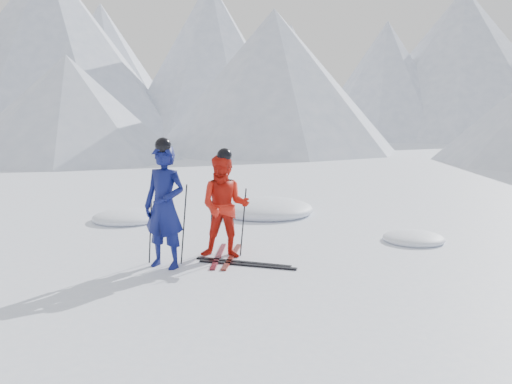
# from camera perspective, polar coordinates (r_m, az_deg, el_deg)

# --- Properties ---
(ground) EXTENTS (160.00, 160.00, 0.00)m
(ground) POSITION_cam_1_polar(r_m,az_deg,el_deg) (9.50, 7.95, -7.20)
(ground) COLOR white
(ground) RESTS_ON ground
(mountain_range) EXTENTS (106.15, 62.94, 15.53)m
(mountain_range) POSITION_cam_1_polar(r_m,az_deg,el_deg) (45.02, 16.06, 13.45)
(mountain_range) COLOR #B2BCD1
(mountain_range) RESTS_ON ground
(skier_blue) EXTENTS (0.85, 0.68, 2.03)m
(skier_blue) POSITION_cam_1_polar(r_m,az_deg,el_deg) (8.96, -9.61, -1.52)
(skier_blue) COLOR #0D1453
(skier_blue) RESTS_ON ground
(skier_red) EXTENTS (0.92, 0.74, 1.82)m
(skier_red) POSITION_cam_1_polar(r_m,az_deg,el_deg) (9.48, -3.31, -1.53)
(skier_red) COLOR red
(skier_red) RESTS_ON ground
(pole_blue_left) EXTENTS (0.13, 0.09, 1.35)m
(pole_blue_left) POSITION_cam_1_polar(r_m,az_deg,el_deg) (9.26, -11.04, -3.37)
(pole_blue_left) COLOR black
(pole_blue_left) RESTS_ON ground
(pole_blue_right) EXTENTS (0.13, 0.08, 1.35)m
(pole_blue_right) POSITION_cam_1_polar(r_m,az_deg,el_deg) (9.19, -7.59, -3.38)
(pole_blue_right) COLOR black
(pole_blue_right) RESTS_ON ground
(pole_red_left) EXTENTS (0.12, 0.10, 1.21)m
(pole_red_left) POSITION_cam_1_polar(r_m,az_deg,el_deg) (9.84, -4.71, -2.97)
(pole_red_left) COLOR black
(pole_red_left) RESTS_ON ground
(pole_red_right) EXTENTS (0.12, 0.09, 1.21)m
(pole_red_right) POSITION_cam_1_polar(r_m,az_deg,el_deg) (9.62, -1.36, -3.20)
(pole_red_right) COLOR black
(pole_red_right) RESTS_ON ground
(ski_worn_left) EXTENTS (0.25, 1.70, 0.03)m
(ski_worn_left) POSITION_cam_1_polar(r_m,az_deg,el_deg) (9.70, -3.96, -6.72)
(ski_worn_left) COLOR black
(ski_worn_left) RESTS_ON ground
(ski_worn_right) EXTENTS (0.13, 1.70, 0.03)m
(ski_worn_right) POSITION_cam_1_polar(r_m,az_deg,el_deg) (9.65, -2.56, -6.79)
(ski_worn_right) COLOR black
(ski_worn_right) RESTS_ON ground
(ski_loose_a) EXTENTS (1.69, 0.41, 0.03)m
(ski_loose_a) POSITION_cam_1_polar(r_m,az_deg,el_deg) (9.28, -1.39, -7.40)
(ski_loose_a) COLOR black
(ski_loose_a) RESTS_ON ground
(ski_loose_b) EXTENTS (1.69, 0.35, 0.03)m
(ski_loose_b) POSITION_cam_1_polar(r_m,az_deg,el_deg) (9.13, -0.93, -7.68)
(ski_loose_b) COLOR black
(ski_loose_b) RESTS_ON ground
(snow_lumps) EXTENTS (7.83, 4.30, 0.53)m
(snow_lumps) POSITION_cam_1_polar(r_m,az_deg,el_deg) (13.24, -0.83, -2.65)
(snow_lumps) COLOR white
(snow_lumps) RESTS_ON ground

